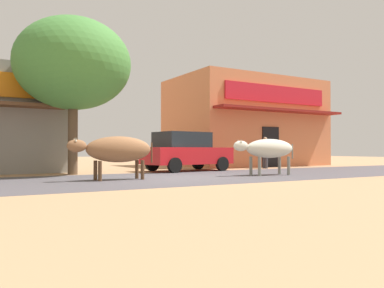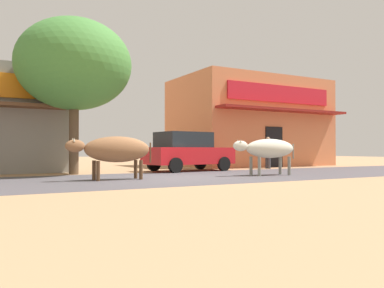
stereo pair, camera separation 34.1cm
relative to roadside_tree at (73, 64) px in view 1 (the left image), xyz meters
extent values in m
plane|color=tan|center=(2.53, -3.26, -4.01)|extent=(80.00, 80.00, 0.00)
cube|color=#4F494E|center=(2.53, -3.26, -4.01)|extent=(72.00, 5.78, 0.00)
cube|color=#D77B50|center=(10.90, 3.89, -1.55)|extent=(8.40, 5.36, 4.92)
cube|color=red|center=(10.90, 1.15, -0.17)|extent=(6.72, 0.10, 0.90)
cube|color=maroon|center=(10.90, 0.76, -1.06)|extent=(8.06, 0.90, 0.12)
cube|color=black|center=(10.47, 1.18, -2.96)|extent=(1.10, 0.06, 2.10)
cylinder|color=brown|center=(0.00, 0.00, -2.68)|extent=(0.35, 0.35, 2.67)
ellipsoid|color=#458439|center=(0.00, 0.00, 0.01)|extent=(4.17, 4.17, 3.33)
cube|color=red|center=(4.80, 0.02, -3.36)|extent=(3.93, 2.10, 0.70)
cube|color=#1E2328|center=(4.52, -0.01, -2.69)|extent=(2.23, 1.77, 0.64)
cylinder|color=black|center=(5.92, 1.00, -3.71)|extent=(0.62, 0.25, 0.60)
cylinder|color=black|center=(6.11, -0.68, -3.71)|extent=(0.62, 0.25, 0.60)
cylinder|color=black|center=(3.49, 0.72, -3.71)|extent=(0.62, 0.25, 0.60)
cylinder|color=black|center=(3.68, -0.95, -3.71)|extent=(0.62, 0.25, 0.60)
ellipsoid|color=#8D5E3B|center=(0.59, -3.26, -3.10)|extent=(2.02, 0.64, 0.78)
ellipsoid|color=#8D5E3B|center=(-0.66, -3.26, -3.00)|extent=(0.56, 0.28, 0.36)
cone|color=beige|center=(-0.72, -3.36, -2.82)|extent=(0.06, 0.06, 0.12)
cone|color=beige|center=(-0.71, -3.16, -2.82)|extent=(0.06, 0.06, 0.12)
cylinder|color=brown|center=(-0.06, -3.49, -3.72)|extent=(0.11, 0.11, 0.58)
cylinder|color=brown|center=(-0.06, -3.04, -3.72)|extent=(0.11, 0.11, 0.58)
cylinder|color=brown|center=(1.25, -3.49, -3.72)|extent=(0.11, 0.11, 0.58)
cylinder|color=brown|center=(1.25, -3.04, -3.72)|extent=(0.11, 0.11, 0.58)
cylinder|color=brown|center=(1.65, -3.26, -3.20)|extent=(0.05, 0.05, 0.62)
ellipsoid|color=beige|center=(5.98, -3.83, -3.07)|extent=(1.99, 0.89, 0.68)
ellipsoid|color=beige|center=(4.77, -3.73, -2.98)|extent=(0.58, 0.32, 0.36)
cone|color=beige|center=(4.71, -3.82, -2.80)|extent=(0.06, 0.06, 0.12)
cone|color=beige|center=(4.73, -3.63, -2.80)|extent=(0.06, 0.06, 0.12)
cylinder|color=gray|center=(5.34, -4.03, -3.68)|extent=(0.11, 0.11, 0.66)
cylinder|color=gray|center=(5.38, -3.52, -3.68)|extent=(0.11, 0.11, 0.66)
cylinder|color=gray|center=(6.59, -4.13, -3.68)|extent=(0.11, 0.11, 0.66)
cylinder|color=gray|center=(6.63, -3.62, -3.68)|extent=(0.11, 0.11, 0.66)
cylinder|color=gray|center=(7.00, -3.91, -3.17)|extent=(0.05, 0.05, 0.54)
cylinder|color=#3F3F47|center=(9.15, 0.18, -3.63)|extent=(0.14, 0.14, 0.77)
cylinder|color=#3F3F47|center=(9.15, 0.00, -3.63)|extent=(0.14, 0.14, 0.77)
cube|color=maroon|center=(9.15, 0.09, -2.98)|extent=(0.46, 0.38, 0.54)
sphere|color=tan|center=(9.15, 0.09, -2.60)|extent=(0.21, 0.21, 0.21)
cylinder|color=maroon|center=(9.15, 0.35, -2.95)|extent=(0.09, 0.09, 0.49)
cylinder|color=maroon|center=(9.15, -0.17, -2.95)|extent=(0.09, 0.09, 0.49)
camera|label=1|loc=(-3.44, -14.49, -3.11)|focal=36.80mm
camera|label=2|loc=(-3.15, -14.66, -3.11)|focal=36.80mm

